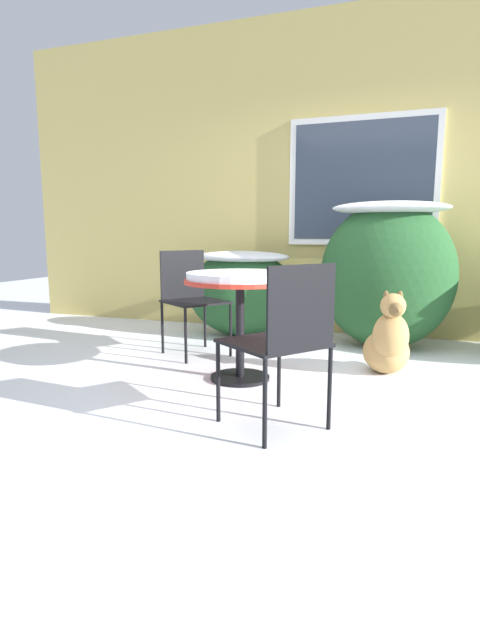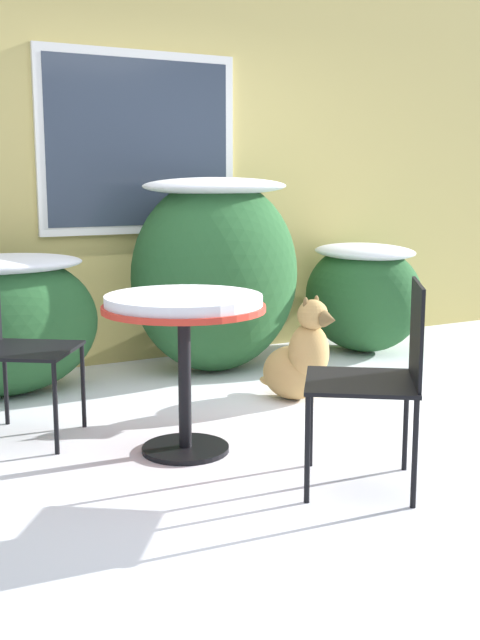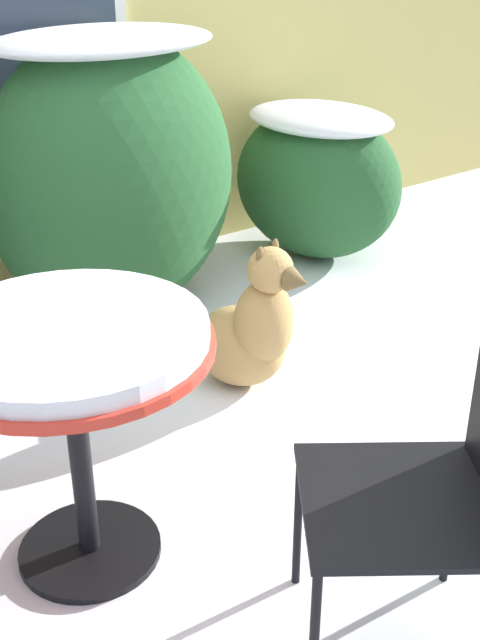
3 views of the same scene
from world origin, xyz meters
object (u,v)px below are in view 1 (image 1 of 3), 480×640
(patio_chair_near_table, at_px, (191,296))
(patio_chair_far_side, at_px, (283,337))
(patio_table, at_px, (240,289))
(dog, at_px, (388,343))

(patio_chair_near_table, distance_m, patio_chair_far_side, 1.90)
(patio_chair_near_table, bearing_deg, patio_table, -96.39)
(patio_chair_far_side, height_order, dog, patio_chair_far_side)
(patio_chair_far_side, bearing_deg, dog, -163.37)
(patio_table, relative_size, patio_chair_far_side, 0.88)
(patio_chair_far_side, relative_size, dog, 1.40)
(patio_chair_far_side, bearing_deg, patio_chair_near_table, -103.81)
(patio_chair_near_table, relative_size, dog, 1.40)
(patio_table, distance_m, dog, 1.20)
(patio_chair_far_side, distance_m, dog, 1.44)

